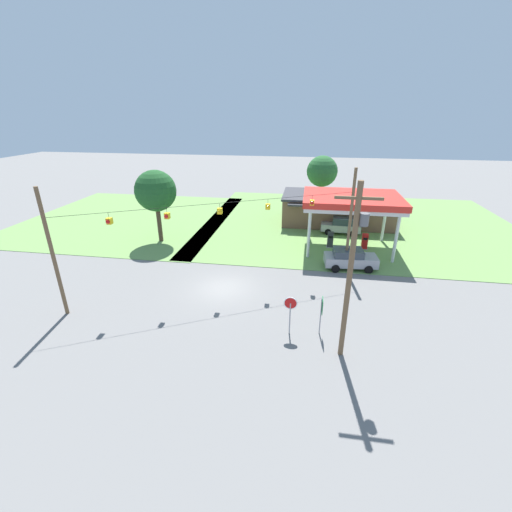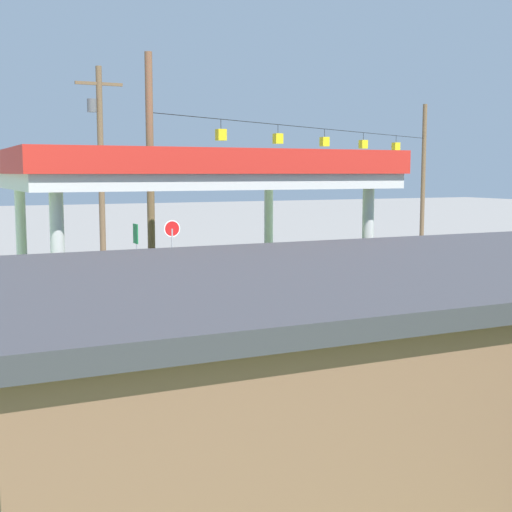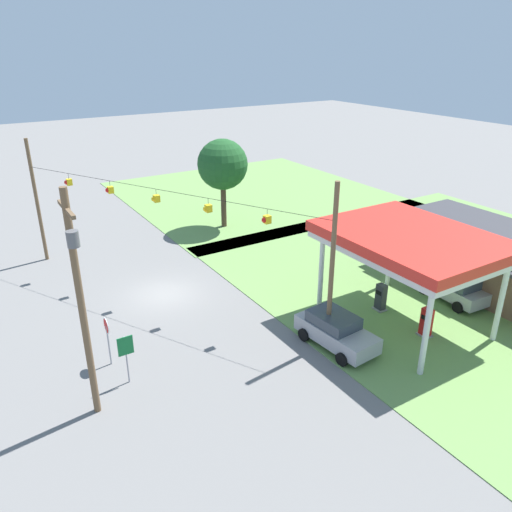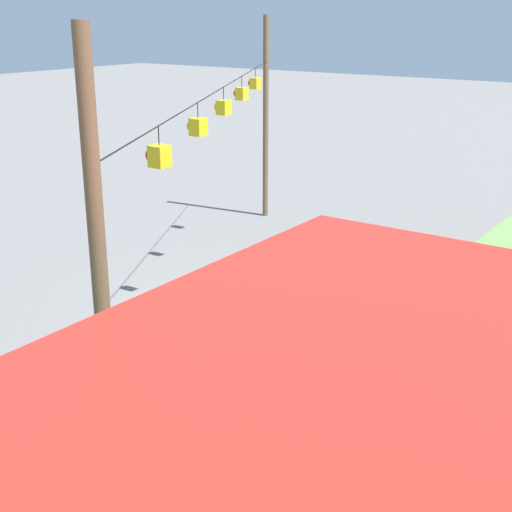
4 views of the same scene
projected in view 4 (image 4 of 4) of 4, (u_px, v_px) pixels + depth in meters
ground_plane at (227, 309)px, 21.69m from camera, size 160.00×160.00×0.00m
gas_station_canopy at (394, 414)px, 7.13m from camera, size 8.86×6.85×5.26m
signal_span_gantry at (224, 156)px, 20.17m from camera, size 19.10×10.24×8.48m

